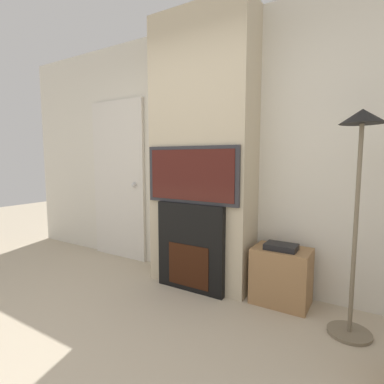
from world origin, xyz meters
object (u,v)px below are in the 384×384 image
(television, at_px, (192,175))
(floor_lamp, at_px, (359,172))
(media_stand, at_px, (281,275))
(fireplace, at_px, (192,247))

(television, xyz_separation_m, floor_lamp, (1.40, -0.05, 0.06))
(television, xyz_separation_m, media_stand, (0.83, 0.17, -0.88))
(television, relative_size, floor_lamp, 0.61)
(floor_lamp, xyz_separation_m, media_stand, (-0.57, 0.22, -0.94))
(television, relative_size, media_stand, 1.80)
(floor_lamp, bearing_deg, television, 178.00)
(floor_lamp, distance_m, media_stand, 1.12)
(fireplace, relative_size, television, 0.87)
(floor_lamp, bearing_deg, fireplace, 177.92)
(media_stand, bearing_deg, television, -168.12)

